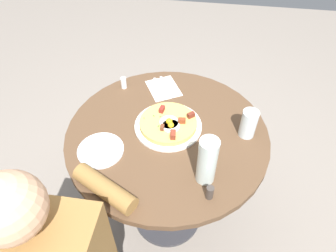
# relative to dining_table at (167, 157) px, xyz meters

# --- Properties ---
(ground_plane) EXTENTS (6.00, 6.00, 0.00)m
(ground_plane) POSITION_rel_dining_table_xyz_m (0.00, 0.00, -0.57)
(ground_plane) COLOR gray
(dining_table) EXTENTS (0.88, 0.88, 0.74)m
(dining_table) POSITION_rel_dining_table_xyz_m (0.00, 0.00, 0.00)
(dining_table) COLOR brown
(dining_table) RESTS_ON ground_plane
(pizza_plate) EXTENTS (0.30, 0.30, 0.01)m
(pizza_plate) POSITION_rel_dining_table_xyz_m (0.00, 0.03, 0.18)
(pizza_plate) COLOR white
(pizza_plate) RESTS_ON dining_table
(breakfast_pizza) EXTENTS (0.25, 0.25, 0.05)m
(breakfast_pizza) POSITION_rel_dining_table_xyz_m (0.00, 0.03, 0.20)
(breakfast_pizza) COLOR tan
(breakfast_pizza) RESTS_ON pizza_plate
(bread_plate) EXTENTS (0.19, 0.19, 0.01)m
(bread_plate) POSITION_rel_dining_table_xyz_m (-0.25, -0.15, 0.18)
(bread_plate) COLOR white
(bread_plate) RESTS_ON dining_table
(napkin) EXTENTS (0.21, 0.22, 0.00)m
(napkin) POSITION_rel_dining_table_xyz_m (-0.06, 0.29, 0.18)
(napkin) COLOR white
(napkin) RESTS_ON dining_table
(fork) EXTENTS (0.10, 0.16, 0.00)m
(fork) POSITION_rel_dining_table_xyz_m (-0.05, 0.30, 0.18)
(fork) COLOR silver
(fork) RESTS_ON napkin
(knife) EXTENTS (0.10, 0.16, 0.00)m
(knife) POSITION_rel_dining_table_xyz_m (-0.08, 0.28, 0.18)
(knife) COLOR silver
(knife) RESTS_ON napkin
(water_glass) EXTENTS (0.07, 0.07, 0.13)m
(water_glass) POSITION_rel_dining_table_xyz_m (0.34, 0.04, 0.24)
(water_glass) COLOR silver
(water_glass) RESTS_ON dining_table
(water_bottle) EXTENTS (0.07, 0.07, 0.21)m
(water_bottle) POSITION_rel_dining_table_xyz_m (0.18, -0.22, 0.28)
(water_bottle) COLOR silver
(water_bottle) RESTS_ON dining_table
(salt_shaker) EXTENTS (0.03, 0.03, 0.06)m
(salt_shaker) POSITION_rel_dining_table_xyz_m (-0.26, 0.27, 0.21)
(salt_shaker) COLOR white
(salt_shaker) RESTS_ON dining_table
(pepper_shaker) EXTENTS (0.03, 0.03, 0.06)m
(pepper_shaker) POSITION_rel_dining_table_xyz_m (0.20, -0.30, 0.21)
(pepper_shaker) COLOR #3F3833
(pepper_shaker) RESTS_ON dining_table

